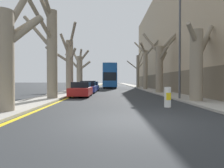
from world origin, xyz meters
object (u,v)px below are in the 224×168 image
object	(u,v)px
traffic_bollard	(168,97)
street_tree_right_3	(138,70)
street_tree_left_1	(50,47)
parked_car_0	(81,90)
parked_car_1	(88,87)
street_tree_left_0	(7,55)
street_tree_right_2	(146,65)
double_decker_bus	(110,75)
street_tree_right_0	(197,62)
street_tree_right_1	(160,64)
street_tree_left_3	(79,70)
street_tree_left_2	(69,63)
parked_car_2	(92,86)
lamp_post	(179,38)

from	to	relation	value
traffic_bollard	street_tree_right_3	bearing A→B (deg)	85.18
street_tree_left_1	parked_car_0	bearing A→B (deg)	56.21
street_tree_left_1	parked_car_1	world-z (taller)	street_tree_left_1
street_tree_left_0	street_tree_right_2	xyz separation A→B (m)	(10.41, 23.24, 1.35)
street_tree_left_1	street_tree_right_2	world-z (taller)	street_tree_left_1
parked_car_1	street_tree_right_3	bearing A→B (deg)	65.14
double_decker_bus	street_tree_right_0	bearing A→B (deg)	-77.64
street_tree_left_0	street_tree_right_1	bearing A→B (deg)	53.26
street_tree_left_3	traffic_bollard	world-z (taller)	street_tree_left_3
street_tree_left_2	street_tree_right_0	world-z (taller)	street_tree_left_2
street_tree_left_3	parked_car_2	xyz separation A→B (m)	(2.02, -1.04, -2.40)
street_tree_left_2	parked_car_2	bearing A→B (deg)	70.54
parked_car_0	parked_car_1	size ratio (longest dim) A/B	0.99
double_decker_bus	parked_car_1	xyz separation A→B (m)	(-2.58, -17.04, -1.96)
street_tree_left_3	street_tree_right_0	size ratio (longest dim) A/B	1.14
street_tree_right_1	street_tree_right_0	bearing A→B (deg)	-89.48
street_tree_left_0	street_tree_left_2	xyz separation A→B (m)	(-0.12, 14.12, 0.82)
lamp_post	parked_car_0	bearing A→B (deg)	158.67
street_tree_right_0	street_tree_left_0	bearing A→B (deg)	-157.31
street_tree_right_2	double_decker_bus	size ratio (longest dim) A/B	0.68
street_tree_right_0	street_tree_right_3	xyz separation A→B (m)	(-0.08, 28.85, 1.07)
street_tree_right_1	double_decker_bus	bearing A→B (deg)	108.41
street_tree_left_3	double_decker_bus	size ratio (longest dim) A/B	0.52
parked_car_0	street_tree_right_1	bearing A→B (deg)	30.05
street_tree_left_1	street_tree_right_1	xyz separation A→B (m)	(10.45, 7.83, -0.61)
street_tree_right_0	street_tree_right_1	bearing A→B (deg)	90.52
street_tree_right_0	parked_car_1	size ratio (longest dim) A/B	1.35
street_tree_right_1	double_decker_bus	distance (m)	18.81
street_tree_right_3	traffic_bollard	xyz separation A→B (m)	(-2.64, -31.36, -3.26)
street_tree_left_2	street_tree_right_1	xyz separation A→B (m)	(10.64, -0.02, -0.07)
street_tree_right_2	double_decker_bus	bearing A→B (deg)	123.83
street_tree_right_2	lamp_post	bearing A→B (deg)	-91.70
street_tree_right_0	lamp_post	world-z (taller)	lamp_post
street_tree_left_0	parked_car_0	world-z (taller)	street_tree_left_0
street_tree_right_2	traffic_bollard	xyz separation A→B (m)	(-2.53, -21.32, -3.46)
street_tree_left_0	street_tree_right_3	bearing A→B (deg)	72.44
street_tree_left_0	street_tree_left_3	xyz separation A→B (m)	(-0.01, 21.17, 0.38)
street_tree_right_1	traffic_bollard	world-z (taller)	street_tree_right_1
street_tree_right_1	lamp_post	bearing A→B (deg)	-94.44
street_tree_left_2	street_tree_left_3	bearing A→B (deg)	89.15
street_tree_left_2	street_tree_right_3	bearing A→B (deg)	60.95
street_tree_left_3	street_tree_right_1	size ratio (longest dim) A/B	0.82
parked_car_1	traffic_bollard	world-z (taller)	parked_car_1
street_tree_left_0	street_tree_right_1	world-z (taller)	street_tree_right_1
lamp_post	street_tree_right_1	bearing A→B (deg)	85.56
street_tree_right_0	street_tree_right_3	distance (m)	28.87
street_tree_left_2	double_decker_bus	world-z (taller)	street_tree_left_2
traffic_bollard	street_tree_right_1	bearing A→B (deg)	77.78
street_tree_left_0	street_tree_right_2	world-z (taller)	street_tree_right_2
street_tree_right_3	traffic_bollard	distance (m)	31.64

